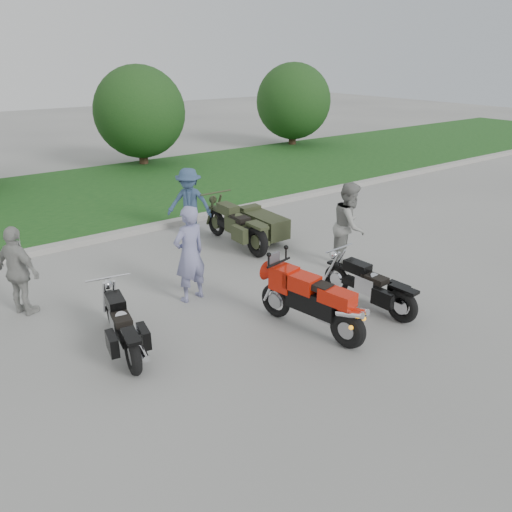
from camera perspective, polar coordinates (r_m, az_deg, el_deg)
ground at (r=8.47m, az=1.06°, el=-8.85°), size 80.00×80.00×0.00m
curb at (r=13.27m, az=-14.87°, el=2.54°), size 60.00×0.30×0.15m
grass_strip at (r=17.06m, az=-20.23°, el=6.21°), size 60.00×8.00×0.14m
tree_mid_right at (r=21.13m, az=-13.16°, el=15.72°), size 3.60×3.60×4.00m
tree_far_right at (r=25.40m, az=4.28°, el=17.21°), size 3.60×3.60×4.00m
sportbike_red at (r=8.29m, az=6.48°, el=-5.03°), size 0.65×2.12×1.01m
cruiser_left at (r=8.08m, az=-15.01°, el=-7.99°), size 0.50×2.07×0.80m
cruiser_right at (r=9.31m, az=13.10°, el=-3.57°), size 0.43×2.09×0.80m
cruiser_sidecar at (r=12.22m, az=-0.33°, el=3.49°), size 1.27×2.51×0.97m
person_stripe at (r=9.29m, az=-7.61°, el=0.23°), size 0.73×0.54×1.85m
person_grey at (r=10.91m, az=10.63°, el=3.46°), size 1.15×1.09×1.87m
person_denim at (r=12.64m, az=-7.62°, el=5.99°), size 1.27×1.28×1.77m
person_back at (r=9.67m, az=-25.48°, el=-1.59°), size 0.79×1.04×1.65m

